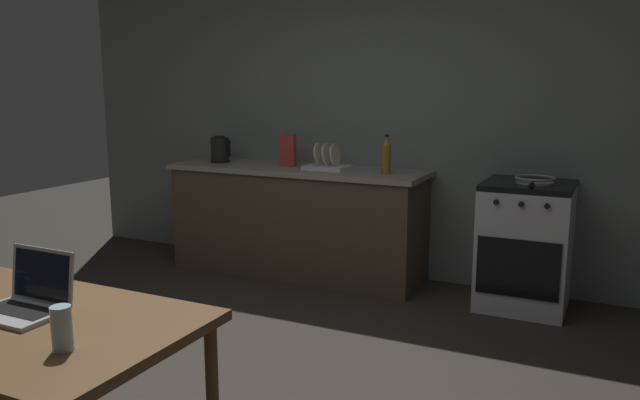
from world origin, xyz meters
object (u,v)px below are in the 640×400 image
frying_pan (535,180)px  cereal_box (288,151)px  electric_kettle (220,150)px  drinking_glass (62,329)px  dining_table (14,334)px  stove_oven (525,245)px  laptop (25,301)px  bottle (386,155)px  dish_rack (327,163)px

frying_pan → cereal_box: size_ratio=1.72×
electric_kettle → drinking_glass: size_ratio=1.55×
cereal_box → frying_pan: bearing=-1.4°
drinking_glass → frying_pan: bearing=71.5°
dining_table → electric_kettle: bearing=111.1°
dining_table → stove_oven: bearing=65.0°
stove_oven → frying_pan: (0.04, -0.03, 0.47)m
stove_oven → dining_table: stove_oven is taller
laptop → drinking_glass: laptop is taller
dining_table → laptop: bearing=82.1°
dining_table → laptop: laptop is taller
electric_kettle → drinking_glass: bearing=-63.5°
electric_kettle → stove_oven: bearing=-0.1°
dining_table → electric_kettle: (-1.17, 3.02, 0.35)m
dining_table → drinking_glass: (0.41, -0.13, 0.14)m
stove_oven → electric_kettle: bearing=179.9°
dining_table → cereal_box: 3.11m
bottle → cereal_box: size_ratio=1.16×
dining_table → frying_pan: 3.34m
bottle → dish_rack: bearing=174.5°
laptop → cereal_box: 3.04m
stove_oven → cereal_box: (-1.91, 0.02, 0.58)m
laptop → drinking_glass: bearing=-12.5°
laptop → electric_kettle: electric_kettle is taller
dining_table → electric_kettle: 3.26m
bottle → laptop: bearing=-97.2°
bottle → drinking_glass: 3.11m
dish_rack → frying_pan: bearing=-1.0°
stove_oven → dish_rack: 1.63m
frying_pan → drinking_glass: (-1.05, -3.13, -0.12)m
frying_pan → laptop: bearing=-116.2°
stove_oven → drinking_glass: 3.33m
stove_oven → drinking_glass: stove_oven is taller
electric_kettle → dish_rack: size_ratio=0.68×
bottle → drinking_glass: bottle is taller
dining_table → laptop: (0.01, 0.05, 0.11)m
frying_pan → drinking_glass: frying_pan is taller
laptop → dining_table: bearing=-85.3°
frying_pan → cereal_box: 1.96m
electric_kettle → cereal_box: bearing=1.7°
drinking_glass → dining_table: bearing=161.8°
cereal_box → drinking_glass: bearing=-74.0°
dining_table → bottle: size_ratio=4.57×
electric_kettle → cereal_box: (0.66, 0.02, 0.02)m
drinking_glass → bottle: bearing=90.5°
laptop → electric_kettle: bearing=124.2°
laptop → cereal_box: cereal_box is taller
frying_pan → dish_rack: bearing=179.0°
stove_oven → laptop: size_ratio=2.81×
stove_oven → dish_rack: size_ratio=2.64×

